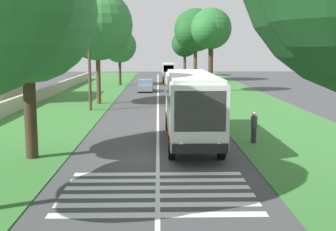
# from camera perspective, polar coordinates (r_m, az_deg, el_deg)

# --- Properties ---
(ground) EXTENTS (160.00, 160.00, 0.00)m
(ground) POSITION_cam_1_polar(r_m,az_deg,el_deg) (20.41, -1.33, -5.75)
(ground) COLOR #424244
(grass_verge_left) EXTENTS (120.00, 8.00, 0.04)m
(grass_verge_left) POSITION_cam_1_polar(r_m,az_deg,el_deg) (36.09, -14.45, 0.30)
(grass_verge_left) COLOR #387533
(grass_verge_left) RESTS_ON ground
(grass_verge_right) EXTENTS (120.00, 8.00, 0.04)m
(grass_verge_right) POSITION_cam_1_polar(r_m,az_deg,el_deg) (36.08, 11.82, 0.39)
(grass_verge_right) COLOR #387533
(grass_verge_right) RESTS_ON ground
(centre_line) EXTENTS (110.00, 0.16, 0.01)m
(centre_line) POSITION_cam_1_polar(r_m,az_deg,el_deg) (35.14, -1.31, 0.33)
(centre_line) COLOR silver
(centre_line) RESTS_ON ground
(coach_bus) EXTENTS (11.16, 2.62, 3.73)m
(coach_bus) POSITION_cam_1_polar(r_m,az_deg,el_deg) (24.12, 2.94, 1.66)
(coach_bus) COLOR white
(coach_bus) RESTS_ON ground
(zebra_crossing) EXTENTS (4.95, 6.80, 0.01)m
(zebra_crossing) POSITION_cam_1_polar(r_m,az_deg,el_deg) (16.03, -1.34, -9.78)
(zebra_crossing) COLOR silver
(zebra_crossing) RESTS_ON ground
(trailing_car_0) EXTENTS (4.30, 1.78, 1.43)m
(trailing_car_0) POSITION_cam_1_polar(r_m,az_deg,el_deg) (44.86, 1.25, 2.98)
(trailing_car_0) COLOR gold
(trailing_car_0) RESTS_ON ground
(trailing_car_1) EXTENTS (4.30, 1.78, 1.43)m
(trailing_car_1) POSITION_cam_1_polar(r_m,az_deg,el_deg) (53.12, -2.93, 3.85)
(trailing_car_1) COLOR gray
(trailing_car_1) RESTS_ON ground
(trailing_car_2) EXTENTS (4.30, 1.78, 1.43)m
(trailing_car_2) POSITION_cam_1_polar(r_m,az_deg,el_deg) (62.94, 0.33, 4.60)
(trailing_car_2) COLOR gold
(trailing_car_2) RESTS_ON ground
(trailing_car_3) EXTENTS (4.30, 1.78, 1.43)m
(trailing_car_3) POSITION_cam_1_polar(r_m,az_deg,el_deg) (68.16, 0.04, 4.91)
(trailing_car_3) COLOR #B21E1E
(trailing_car_3) RESTS_ON ground
(trailing_minibus_0) EXTENTS (6.00, 2.14, 2.53)m
(trailing_minibus_0) POSITION_cam_1_polar(r_m,az_deg,el_deg) (79.31, 0.04, 6.06)
(trailing_minibus_0) COLOR silver
(trailing_minibus_0) RESTS_ON ground
(roadside_tree_left_0) EXTENTS (7.81, 6.41, 10.36)m
(roadside_tree_left_0) POSITION_cam_1_polar(r_m,az_deg,el_deg) (41.24, -9.33, 11.19)
(roadside_tree_left_0) COLOR #4C3826
(roadside_tree_left_0) RESTS_ON grass_verge_left
(roadside_tree_left_1) EXTENTS (7.16, 6.42, 9.89)m
(roadside_tree_left_1) POSITION_cam_1_polar(r_m,az_deg,el_deg) (21.14, -18.23, 12.28)
(roadside_tree_left_1) COLOR #3D2D1E
(roadside_tree_left_1) RESTS_ON grass_verge_left
(roadside_tree_left_3) EXTENTS (5.63, 4.64, 7.74)m
(roadside_tree_left_3) POSITION_cam_1_polar(r_m,az_deg,el_deg) (62.26, -6.36, 8.79)
(roadside_tree_left_3) COLOR #3D2D1E
(roadside_tree_left_3) RESTS_ON grass_verge_left
(roadside_tree_right_0) EXTENTS (5.74, 4.76, 9.74)m
(roadside_tree_right_0) POSITION_cam_1_polar(r_m,az_deg,el_deg) (52.39, 5.42, 10.93)
(roadside_tree_right_0) COLOR #3D2D1E
(roadside_tree_right_0) RESTS_ON grass_verge_right
(roadside_tree_right_2) EXTENTS (5.91, 4.93, 8.44)m
(roadside_tree_right_2) POSITION_cam_1_polar(r_m,az_deg,el_deg) (83.03, 2.09, 9.15)
(roadside_tree_right_2) COLOR #4C3826
(roadside_tree_right_2) RESTS_ON grass_verge_right
(roadside_tree_right_3) EXTENTS (8.13, 6.74, 11.30)m
(roadside_tree_right_3) POSITION_cam_1_polar(r_m,az_deg,el_deg) (70.66, 3.43, 10.78)
(roadside_tree_right_3) COLOR #4C3826
(roadside_tree_right_3) RESTS_ON grass_verge_right
(utility_pole) EXTENTS (0.24, 1.40, 7.26)m
(utility_pole) POSITION_cam_1_polar(r_m,az_deg,el_deg) (36.66, -10.10, 6.52)
(utility_pole) COLOR #473828
(utility_pole) RESTS_ON grass_verge_left
(roadside_wall) EXTENTS (70.00, 0.40, 1.12)m
(roadside_wall) POSITION_cam_1_polar(r_m,az_deg,el_deg) (41.68, -17.48, 2.06)
(roadside_wall) COLOR #B2A893
(roadside_wall) RESTS_ON grass_verge_left
(pedestrian) EXTENTS (0.34, 0.34, 1.69)m
(pedestrian) POSITION_cam_1_polar(r_m,az_deg,el_deg) (24.12, 11.03, -1.47)
(pedestrian) COLOR #26262D
(pedestrian) RESTS_ON grass_verge_right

